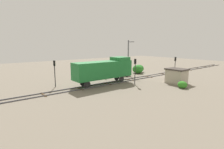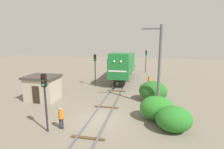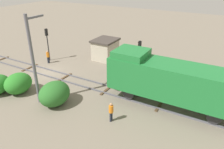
{
  "view_description": "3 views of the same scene",
  "coord_description": "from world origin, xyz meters",
  "px_view_note": "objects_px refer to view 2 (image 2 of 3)",
  "views": [
    {
      "loc": [
        -24.86,
        32.61,
        7.1
      ],
      "look_at": [
        1.13,
        12.06,
        1.36
      ],
      "focal_mm": 28.0,
      "sensor_mm": 36.0,
      "label": 1
    },
    {
      "loc": [
        3.77,
        -13.14,
        6.7
      ],
      "look_at": [
        -0.77,
        9.5,
        2.0
      ],
      "focal_mm": 28.0,
      "sensor_mm": 36.0,
      "label": 2
    },
    {
      "loc": [
        16.71,
        18.56,
        11.1
      ],
      "look_at": [
        1.07,
        9.68,
        2.49
      ],
      "focal_mm": 35.0,
      "sensor_mm": 36.0,
      "label": 3
    }
  ],
  "objects_px": {
    "locomotive": "(123,64)",
    "relay_hut": "(43,88)",
    "worker_by_signal": "(149,80)",
    "traffic_signal_near": "(45,93)",
    "catenary_mast": "(159,65)",
    "traffic_signal_mid": "(95,64)",
    "worker_near_track": "(61,116)",
    "traffic_signal_far": "(146,57)"
  },
  "relations": [
    {
      "from": "locomotive",
      "to": "relay_hut",
      "type": "bearing_deg",
      "value": -124.44
    },
    {
      "from": "worker_by_signal",
      "to": "locomotive",
      "type": "bearing_deg",
      "value": 97.73
    },
    {
      "from": "traffic_signal_near",
      "to": "relay_hut",
      "type": "bearing_deg",
      "value": 124.43
    },
    {
      "from": "catenary_mast",
      "to": "traffic_signal_mid",
      "type": "bearing_deg",
      "value": 143.02
    },
    {
      "from": "traffic_signal_near",
      "to": "worker_near_track",
      "type": "distance_m",
      "value": 2.24
    },
    {
      "from": "traffic_signal_far",
      "to": "catenary_mast",
      "type": "xyz_separation_m",
      "value": [
        1.34,
        -18.15,
        1.18
      ]
    },
    {
      "from": "traffic_signal_mid",
      "to": "catenary_mast",
      "type": "relative_size",
      "value": 0.57
    },
    {
      "from": "locomotive",
      "to": "traffic_signal_mid",
      "type": "distance_m",
      "value": 5.48
    },
    {
      "from": "worker_by_signal",
      "to": "catenary_mast",
      "type": "distance_m",
      "value": 7.97
    },
    {
      "from": "traffic_signal_mid",
      "to": "worker_near_track",
      "type": "distance_m",
      "value": 12.57
    },
    {
      "from": "worker_by_signal",
      "to": "relay_hut",
      "type": "distance_m",
      "value": 13.96
    },
    {
      "from": "worker_by_signal",
      "to": "catenary_mast",
      "type": "relative_size",
      "value": 0.21
    },
    {
      "from": "traffic_signal_far",
      "to": "traffic_signal_near",
      "type": "bearing_deg",
      "value": -105.33
    },
    {
      "from": "catenary_mast",
      "to": "relay_hut",
      "type": "bearing_deg",
      "value": -178.25
    },
    {
      "from": "catenary_mast",
      "to": "relay_hut",
      "type": "xyz_separation_m",
      "value": [
        -12.44,
        -0.38,
        -2.88
      ]
    },
    {
      "from": "traffic_signal_mid",
      "to": "worker_by_signal",
      "type": "distance_m",
      "value": 7.96
    },
    {
      "from": "worker_by_signal",
      "to": "traffic_signal_near",
      "type": "bearing_deg",
      "value": -161.96
    },
    {
      "from": "locomotive",
      "to": "traffic_signal_mid",
      "type": "bearing_deg",
      "value": -128.48
    },
    {
      "from": "traffic_signal_mid",
      "to": "catenary_mast",
      "type": "height_order",
      "value": "catenary_mast"
    },
    {
      "from": "relay_hut",
      "to": "traffic_signal_far",
      "type": "bearing_deg",
      "value": 59.07
    },
    {
      "from": "worker_near_track",
      "to": "catenary_mast",
      "type": "distance_m",
      "value": 10.07
    },
    {
      "from": "traffic_signal_near",
      "to": "relay_hut",
      "type": "distance_m",
      "value": 7.77
    },
    {
      "from": "traffic_signal_far",
      "to": "worker_by_signal",
      "type": "relative_size",
      "value": 2.63
    },
    {
      "from": "traffic_signal_near",
      "to": "traffic_signal_mid",
      "type": "relative_size",
      "value": 0.95
    },
    {
      "from": "traffic_signal_far",
      "to": "worker_near_track",
      "type": "distance_m",
      "value": 25.03
    },
    {
      "from": "worker_near_track",
      "to": "relay_hut",
      "type": "relative_size",
      "value": 0.49
    },
    {
      "from": "traffic_signal_mid",
      "to": "traffic_signal_far",
      "type": "xyz_separation_m",
      "value": [
        7.0,
        11.87,
        -0.07
      ]
    },
    {
      "from": "traffic_signal_near",
      "to": "catenary_mast",
      "type": "xyz_separation_m",
      "value": [
        8.14,
        6.65,
        1.27
      ]
    },
    {
      "from": "worker_by_signal",
      "to": "traffic_signal_far",
      "type": "bearing_deg",
      "value": 49.25
    },
    {
      "from": "traffic_signal_near",
      "to": "traffic_signal_far",
      "type": "bearing_deg",
      "value": 74.67
    },
    {
      "from": "traffic_signal_mid",
      "to": "worker_by_signal",
      "type": "height_order",
      "value": "traffic_signal_mid"
    },
    {
      "from": "traffic_signal_mid",
      "to": "relay_hut",
      "type": "bearing_deg",
      "value": -121.62
    },
    {
      "from": "traffic_signal_mid",
      "to": "relay_hut",
      "type": "xyz_separation_m",
      "value": [
        -4.1,
        -6.66,
        -1.77
      ]
    },
    {
      "from": "locomotive",
      "to": "catenary_mast",
      "type": "bearing_deg",
      "value": -64.93
    },
    {
      "from": "worker_near_track",
      "to": "relay_hut",
      "type": "distance_m",
      "value": 7.65
    },
    {
      "from": "worker_by_signal",
      "to": "traffic_signal_mid",
      "type": "bearing_deg",
      "value": 143.24
    },
    {
      "from": "traffic_signal_far",
      "to": "relay_hut",
      "type": "relative_size",
      "value": 1.28
    },
    {
      "from": "locomotive",
      "to": "relay_hut",
      "type": "relative_size",
      "value": 3.31
    },
    {
      "from": "locomotive",
      "to": "worker_by_signal",
      "type": "bearing_deg",
      "value": -38.37
    },
    {
      "from": "traffic_signal_near",
      "to": "traffic_signal_far",
      "type": "relative_size",
      "value": 0.97
    },
    {
      "from": "traffic_signal_mid",
      "to": "worker_near_track",
      "type": "relative_size",
      "value": 2.69
    },
    {
      "from": "traffic_signal_far",
      "to": "worker_near_track",
      "type": "bearing_deg",
      "value": -103.92
    }
  ]
}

